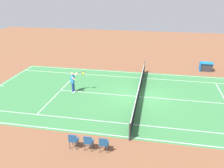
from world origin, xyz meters
TOP-DOWN VIEW (x-y plane):
  - ground_plane at (0.00, 0.00)m, footprint 60.00×60.00m
  - court_slab at (0.00, 0.00)m, footprint 24.20×11.40m
  - court_line_markings at (0.00, 0.00)m, footprint 23.85×11.05m
  - tennis_net at (0.00, 0.00)m, footprint 0.10×11.70m
  - tennis_player_near at (5.23, 0.08)m, footprint 1.05×0.78m
  - tennis_ball at (0.56, 1.21)m, footprint 0.07×0.07m
  - spectator_chair_0 at (1.16, 7.03)m, footprint 0.44×0.44m
  - spectator_chair_1 at (1.97, 7.03)m, footprint 0.44×0.44m
  - spectator_chair_2 at (2.78, 7.03)m, footprint 0.44×0.44m
  - equipment_cart_tarped at (-6.05, -7.48)m, footprint 1.25×0.84m

SIDE VIEW (x-z plane):
  - ground_plane at x=0.00m, z-range 0.00..0.00m
  - court_slab at x=0.00m, z-range 0.00..0.00m
  - court_line_markings at x=0.00m, z-range 0.00..0.01m
  - tennis_ball at x=0.56m, z-range 0.00..0.07m
  - equipment_cart_tarped at x=-6.05m, z-range 0.01..0.86m
  - tennis_net at x=0.00m, z-range -0.05..1.03m
  - spectator_chair_0 at x=1.16m, z-range 0.08..0.96m
  - spectator_chair_1 at x=1.97m, z-range 0.08..0.96m
  - spectator_chair_2 at x=2.78m, z-range 0.08..0.96m
  - tennis_player_near at x=5.23m, z-range 0.08..1.78m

